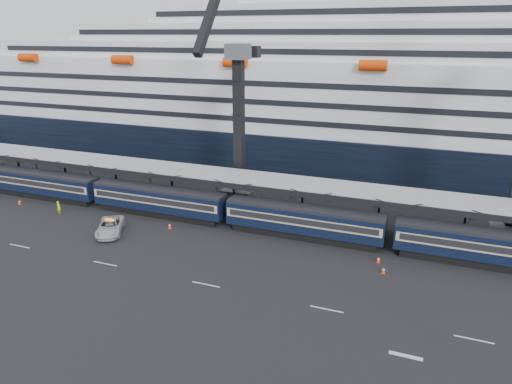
# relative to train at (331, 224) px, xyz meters

# --- Properties ---
(ground) EXTENTS (260.00, 260.00, 0.00)m
(ground) POSITION_rel_train_xyz_m (4.65, -10.00, -2.20)
(ground) COLOR black
(ground) RESTS_ON ground
(lane_markings) EXTENTS (111.00, 4.27, 0.02)m
(lane_markings) POSITION_rel_train_xyz_m (12.80, -15.23, -2.19)
(lane_markings) COLOR beige
(lane_markings) RESTS_ON ground
(train) EXTENTS (133.05, 3.00, 4.05)m
(train) POSITION_rel_train_xyz_m (0.00, 0.00, 0.00)
(train) COLOR black
(train) RESTS_ON ground
(canopy) EXTENTS (130.00, 6.25, 5.53)m
(canopy) POSITION_rel_train_xyz_m (4.65, 4.00, 3.05)
(canopy) COLOR #92949A
(canopy) RESTS_ON ground
(cruise_ship) EXTENTS (214.09, 28.84, 34.00)m
(cruise_ship) POSITION_rel_train_xyz_m (3.57, 35.99, 10.14)
(cruise_ship) COLOR black
(cruise_ship) RESTS_ON ground
(crane_dark_near) EXTENTS (4.50, 17.75, 35.08)m
(crane_dark_near) POSITION_rel_train_xyz_m (-15.35, 8.59, 9.73)
(crane_dark_near) COLOR #45474C
(crane_dark_near) RESTS_ON ground
(pickup_truck) EXTENTS (5.36, 6.71, 1.70)m
(pickup_truck) POSITION_rel_train_xyz_m (-25.83, -7.23, -1.35)
(pickup_truck) COLOR #AAADB1
(pickup_truck) RESTS_ON ground
(worker) EXTENTS (0.67, 0.48, 1.73)m
(worker) POSITION_rel_train_xyz_m (-36.56, -4.28, -1.34)
(worker) COLOR #D3E60C
(worker) RESTS_ON ground
(traffic_cone_a) EXTENTS (0.41, 0.41, 0.83)m
(traffic_cone_a) POSITION_rel_train_xyz_m (-44.35, -3.66, -1.79)
(traffic_cone_a) COLOR #E43C07
(traffic_cone_a) RESTS_ON ground
(traffic_cone_b) EXTENTS (0.42, 0.42, 0.84)m
(traffic_cone_b) POSITION_rel_train_xyz_m (-26.14, -5.27, -1.79)
(traffic_cone_b) COLOR #E43C07
(traffic_cone_b) RESTS_ON ground
(traffic_cone_c) EXTENTS (0.41, 0.41, 0.82)m
(traffic_cone_c) POSITION_rel_train_xyz_m (-19.73, -3.45, -1.79)
(traffic_cone_c) COLOR #E43C07
(traffic_cone_c) RESTS_ON ground
(traffic_cone_d) EXTENTS (0.37, 0.37, 0.73)m
(traffic_cone_d) POSITION_rel_train_xyz_m (5.91, -3.34, -1.84)
(traffic_cone_d) COLOR #E43C07
(traffic_cone_d) RESTS_ON ground
(traffic_cone_e) EXTENTS (0.38, 0.38, 0.77)m
(traffic_cone_e) POSITION_rel_train_xyz_m (6.67, -5.55, -1.82)
(traffic_cone_e) COLOR #E43C07
(traffic_cone_e) RESTS_ON ground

